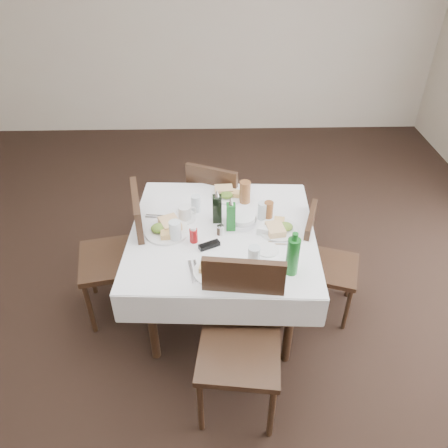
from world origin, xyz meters
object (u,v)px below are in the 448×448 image
object	(u,v)px
oil_cruet_dark	(217,208)
coffee_mug	(185,214)
dining_table	(222,241)
chair_east	(319,257)
chair_south	(241,329)
water_s	(254,256)
water_w	(175,231)
bread_basket	(242,220)
chair_north	(217,203)
chair_west	(126,248)
water_n	(196,204)
water_e	(263,211)
oil_cruet_green	(231,216)
green_bottle	(293,256)
ketchup_bottle	(194,235)

from	to	relation	value
oil_cruet_dark	coffee_mug	bearing A→B (deg)	173.19
dining_table	chair_east	xyz separation A→B (m)	(0.70, 0.03, -0.19)
chair_south	water_s	xyz separation A→B (m)	(0.09, 0.33, 0.27)
dining_table	coffee_mug	world-z (taller)	coffee_mug
water_w	bread_basket	world-z (taller)	water_w
chair_north	chair_west	bearing A→B (deg)	-135.94
chair_north	oil_cruet_dark	xyz separation A→B (m)	(-0.00, -0.59, 0.36)
water_w	chair_west	bearing A→B (deg)	157.11
chair_east	water_n	distance (m)	0.97
water_n	oil_cruet_dark	xyz separation A→B (m)	(0.15, -0.13, 0.05)
water_e	oil_cruet_green	world-z (taller)	oil_cruet_green
chair_north	chair_south	distance (m)	1.39
chair_south	water_w	distance (m)	0.76
chair_east	bread_basket	bearing A→B (deg)	175.07
chair_east	green_bottle	xyz separation A→B (m)	(-0.30, -0.45, 0.41)
bread_basket	water_s	bearing A→B (deg)	-83.83
chair_south	ketchup_bottle	bearing A→B (deg)	116.00
dining_table	water_e	bearing A→B (deg)	25.89
chair_west	dining_table	bearing A→B (deg)	-5.94
water_n	water_e	bearing A→B (deg)	-12.77
chair_south	oil_cruet_dark	size ratio (longest dim) A/B	3.82
oil_cruet_dark	green_bottle	size ratio (longest dim) A/B	0.88
chair_west	coffee_mug	distance (m)	0.50
water_w	oil_cruet_dark	size ratio (longest dim) A/B	0.56
chair_west	oil_cruet_dark	bearing A→B (deg)	3.76
ketchup_bottle	chair_north	bearing A→B (deg)	78.94
chair_north	coffee_mug	xyz separation A→B (m)	(-0.23, -0.57, 0.29)
water_n	green_bottle	distance (m)	0.88
water_e	coffee_mug	distance (m)	0.54
water_n	coffee_mug	distance (m)	0.13
oil_cruet_dark	oil_cruet_green	world-z (taller)	oil_cruet_dark
water_w	oil_cruet_green	size ratio (longest dim) A/B	0.57
water_s	water_e	size ratio (longest dim) A/B	1.07
oil_cruet_green	chair_west	bearing A→B (deg)	176.21
chair_east	oil_cruet_green	distance (m)	0.75
chair_west	coffee_mug	size ratio (longest dim) A/B	6.49
chair_north	chair_south	xyz separation A→B (m)	(0.12, -1.39, 0.05)
coffee_mug	green_bottle	size ratio (longest dim) A/B	0.53
dining_table	oil_cruet_dark	xyz separation A→B (m)	(-0.03, 0.11, 0.20)
dining_table	water_s	bearing A→B (deg)	-62.45
water_w	green_bottle	bearing A→B (deg)	-24.98
chair_south	ketchup_bottle	distance (m)	0.68
chair_north	green_bottle	size ratio (longest dim) A/B	3.10
chair_west	water_s	world-z (taller)	chair_west
dining_table	oil_cruet_dark	bearing A→B (deg)	105.89
chair_north	oil_cruet_green	world-z (taller)	oil_cruet_green
ketchup_bottle	water_w	bearing A→B (deg)	170.42
water_n	coffee_mug	xyz separation A→B (m)	(-0.07, -0.10, -0.01)
oil_cruet_dark	coffee_mug	world-z (taller)	oil_cruet_dark
water_s	water_n	bearing A→B (deg)	121.59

